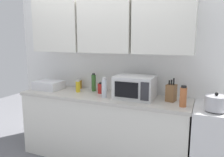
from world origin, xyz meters
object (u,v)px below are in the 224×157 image
object	(u,v)px
bottle_green_oil	(94,83)
bottle_yellow_mustard	(78,86)
kettle	(216,103)
bottle_red_sauce	(101,88)
bottle_spice_jar	(183,97)
bottle_amber_vinegar	(79,84)
knife_block	(171,93)
bottle_clear_tall	(104,88)
dish_rack	(49,85)
microwave	(135,87)

from	to	relation	value
bottle_green_oil	bottle_yellow_mustard	distance (m)	0.23
kettle	bottle_red_sauce	distance (m)	1.43
bottle_spice_jar	bottle_amber_vinegar	bearing A→B (deg)	167.24
knife_block	bottle_clear_tall	xyz separation A→B (m)	(-0.80, -0.16, 0.02)
knife_block	bottle_red_sauce	world-z (taller)	knife_block
kettle	bottle_red_sauce	xyz separation A→B (m)	(-1.41, 0.24, -0.02)
dish_rack	bottle_yellow_mustard	bearing A→B (deg)	1.11
bottle_spice_jar	bottle_green_oil	bearing A→B (deg)	166.98
microwave	bottle_green_oil	world-z (taller)	microwave
kettle	bottle_yellow_mustard	size ratio (longest dim) A/B	1.28
bottle_spice_jar	bottle_clear_tall	bearing A→B (deg)	178.88
bottle_green_oil	kettle	bearing A→B (deg)	-11.67
bottle_clear_tall	bottle_yellow_mustard	xyz separation A→B (m)	(-0.46, 0.12, -0.04)
bottle_red_sauce	bottle_amber_vinegar	bearing A→B (deg)	161.41
kettle	bottle_yellow_mustard	bearing A→B (deg)	174.41
dish_rack	bottle_green_oil	size ratio (longest dim) A/B	1.51
bottle_clear_tall	bottle_yellow_mustard	world-z (taller)	bottle_clear_tall
bottle_clear_tall	bottle_amber_vinegar	bearing A→B (deg)	150.06
microwave	bottle_red_sauce	distance (m)	0.51
bottle_spice_jar	bottle_yellow_mustard	distance (m)	1.42
microwave	bottle_yellow_mustard	xyz separation A→B (m)	(-0.82, -0.00, -0.06)
bottle_amber_vinegar	bottle_yellow_mustard	bearing A→B (deg)	-62.70
bottle_green_oil	bottle_spice_jar	bearing A→B (deg)	-13.02
knife_block	bottle_green_oil	bearing A→B (deg)	174.06
bottle_spice_jar	knife_block	bearing A→B (deg)	131.25
knife_block	bottle_green_oil	xyz separation A→B (m)	(-1.09, 0.11, 0.02)
knife_block	bottle_clear_tall	size ratio (longest dim) A/B	1.08
dish_rack	bottle_spice_jar	distance (m)	1.91
microwave	bottle_amber_vinegar	xyz separation A→B (m)	(-0.93, 0.21, -0.07)
bottle_yellow_mustard	knife_block	bearing A→B (deg)	1.82
bottle_red_sauce	bottle_green_oil	bearing A→B (deg)	150.07
knife_block	bottle_yellow_mustard	xyz separation A→B (m)	(-1.26, -0.04, -0.02)
bottle_green_oil	bottle_clear_tall	bearing A→B (deg)	-42.85
bottle_red_sauce	bottle_amber_vinegar	world-z (taller)	bottle_amber_vinegar
bottle_spice_jar	bottle_yellow_mustard	bearing A→B (deg)	174.56
knife_block	bottle_amber_vinegar	size ratio (longest dim) A/B	1.83
knife_block	bottle_green_oil	size ratio (longest dim) A/B	1.11
dish_rack	bottle_red_sauce	world-z (taller)	bottle_red_sauce
knife_block	bottle_green_oil	distance (m)	1.10
bottle_clear_tall	bottle_yellow_mustard	size ratio (longest dim) A/B	1.53
bottle_spice_jar	bottle_clear_tall	size ratio (longest dim) A/B	0.90
bottle_amber_vinegar	bottle_clear_tall	xyz separation A→B (m)	(0.56, -0.33, 0.05)
microwave	bottle_spice_jar	bearing A→B (deg)	-12.87
bottle_spice_jar	kettle	bearing A→B (deg)	-6.28
knife_block	bottle_yellow_mustard	world-z (taller)	knife_block
microwave	bottle_yellow_mustard	bearing A→B (deg)	-179.98
bottle_amber_vinegar	bottle_spice_jar	distance (m)	1.56
dish_rack	knife_block	world-z (taller)	knife_block
kettle	knife_block	xyz separation A→B (m)	(-0.47, 0.21, 0.02)
bottle_spice_jar	bottle_clear_tall	distance (m)	0.95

